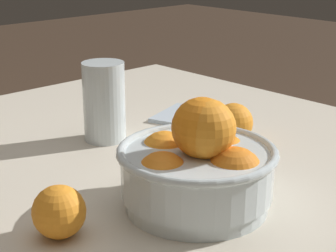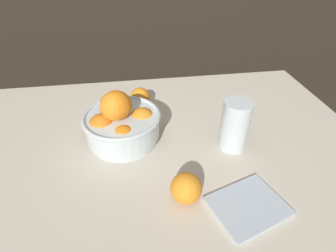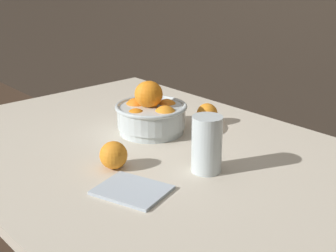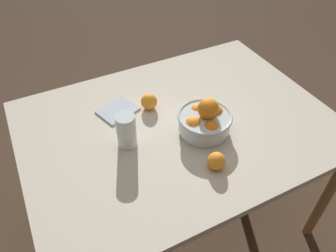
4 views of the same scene
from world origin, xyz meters
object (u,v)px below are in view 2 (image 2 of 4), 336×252
object	(u,v)px
fruit_bowl	(122,123)
juice_glass	(235,126)
orange_loose_near_bowl	(140,97)
orange_loose_front	(186,188)

from	to	relation	value
fruit_bowl	juice_glass	distance (m)	0.32
juice_glass	orange_loose_near_bowl	size ratio (longest dim) A/B	2.14
fruit_bowl	orange_loose_near_bowl	size ratio (longest dim) A/B	3.24
fruit_bowl	orange_loose_front	world-z (taller)	fruit_bowl
juice_glass	orange_loose_front	distance (m)	0.24
juice_glass	fruit_bowl	bearing A→B (deg)	166.55
juice_glass	orange_loose_front	bearing A→B (deg)	-135.65
fruit_bowl	orange_loose_front	xyz separation A→B (m)	(0.14, -0.24, -0.03)
orange_loose_front	fruit_bowl	bearing A→B (deg)	120.15
fruit_bowl	orange_loose_front	bearing A→B (deg)	-59.85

